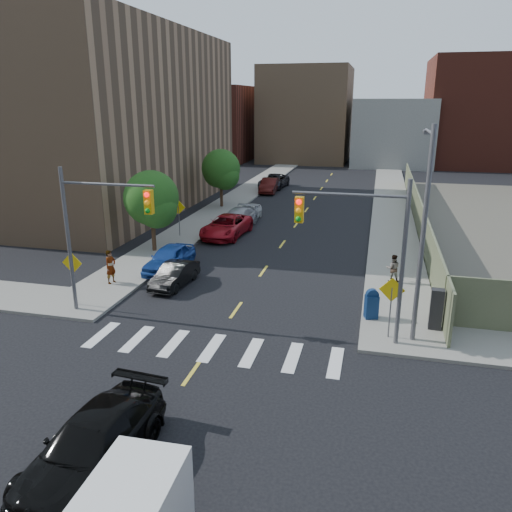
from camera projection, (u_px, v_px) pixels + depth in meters
The scene contains 29 objects.
ground at pixel (172, 402), 17.01m from camera, with size 160.00×160.00×0.00m, color black.
sidewalk_nw at pixel (251, 189), 57.21m from camera, with size 3.50×73.00×0.15m, color gray.
sidewalk_ne at pixel (391, 195), 53.69m from camera, with size 3.50×73.00×0.15m, color gray.
fence_north at pixel (417, 211), 40.40m from camera, with size 0.12×44.00×2.50m, color #6A6F4D.
building_nw at pixel (76, 120), 47.41m from camera, with size 22.00×30.00×16.00m, color #8C6B4C.
bg_bldg_west at pixel (212, 123), 85.08m from camera, with size 14.00×18.00×12.00m, color #592319.
bg_bldg_midwest at pixel (307, 115), 82.85m from camera, with size 14.00×16.00×15.00m, color #8C6B4C.
bg_bldg_center at pixel (393, 132), 78.57m from camera, with size 12.00×16.00×10.00m, color gray.
bg_bldg_east at pixel (488, 112), 76.34m from camera, with size 18.00×18.00×16.00m, color #592319.
signal_nw at pixel (96, 223), 22.57m from camera, with size 4.59×0.30×7.00m.
signal_ne at pixel (365, 239), 19.86m from camera, with size 4.59×0.30×7.00m.
streetlight_ne at pixel (424, 221), 19.98m from camera, with size 0.25×3.70×9.00m.
warn_sign_nw at pixel (73, 269), 24.21m from camera, with size 1.06×0.06×2.83m.
warn_sign_ne at pixel (391, 297), 20.80m from camera, with size 1.06×0.06×2.83m.
warn_sign_midwest at pixel (179, 211), 36.72m from camera, with size 1.06×0.06×2.83m.
tree_west_near at pixel (152, 201), 32.65m from camera, with size 3.66×3.64×5.52m.
tree_west_far at pixel (221, 171), 46.56m from camera, with size 3.66×3.64×5.52m.
parked_car_blue at pixel (169, 258), 29.84m from camera, with size 1.82×4.54×1.55m, color navy.
parked_car_black at pixel (175, 275), 27.44m from camera, with size 1.35×3.87×1.27m, color black.
parked_car_red at pixel (226, 226), 37.35m from camera, with size 2.63×5.69×1.58m, color #A4101B.
parked_car_silver at pixel (238, 218), 40.02m from camera, with size 2.09×5.15×1.49m, color #999BA0.
parked_car_white at pixel (249, 212), 42.50m from camera, with size 1.66×4.12×1.40m, color silver.
parked_car_maroon at pixel (269, 186), 55.05m from camera, with size 1.66×4.75×1.57m, color #390D0B.
parked_car_grey at pixel (274, 181), 58.08m from camera, with size 2.62×5.68×1.58m, color black.
black_sedan at pixel (93, 444), 13.71m from camera, with size 2.21×5.44×1.58m, color black.
mailbox at pixel (372, 304), 22.99m from camera, with size 0.69×0.61×1.43m.
payphone at pixel (436, 309), 21.86m from camera, with size 0.55×0.45×1.85m, color black.
pedestrian_west at pixel (111, 267), 27.35m from camera, with size 0.68×0.45×1.87m, color gray.
pedestrian_east at pixel (393, 268), 27.59m from camera, with size 0.76×0.59×1.57m, color gray.
Camera 1 is at (6.31, -13.63, 9.84)m, focal length 35.00 mm.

